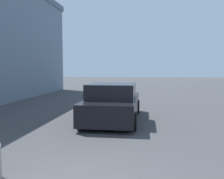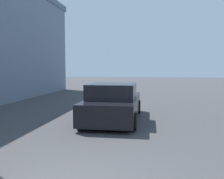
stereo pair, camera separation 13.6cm
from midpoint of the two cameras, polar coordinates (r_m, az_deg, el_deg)
The scene contains 2 objects.
ground_plane at distance 13.97m, azimuth 2.44°, elevation -4.09°, with size 92.91×92.91×0.00m, color #424244.
car_lead at distance 10.45m, azimuth -0.23°, elevation -3.24°, with size 2.14×4.83×1.56m.
Camera 1 is at (1.27, -3.74, 2.19)m, focal length 40.00 mm.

